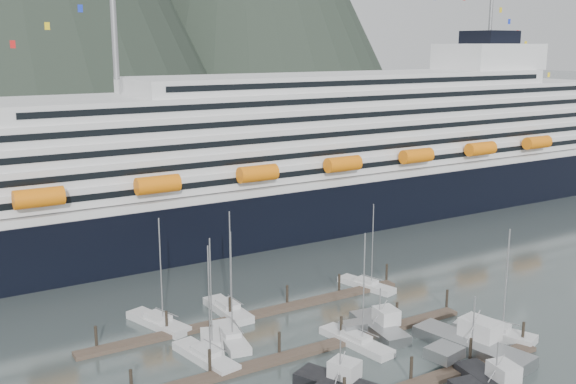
% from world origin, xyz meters
% --- Properties ---
extents(ground, '(1600.00, 1600.00, 0.00)m').
position_xyz_m(ground, '(0.00, 0.00, 0.00)').
color(ground, '#3F4A4A').
rests_on(ground, ground).
extents(cruise_ship, '(210.00, 30.40, 50.30)m').
position_xyz_m(cruise_ship, '(30.03, 54.94, 12.04)').
color(cruise_ship, black).
rests_on(cruise_ship, ground).
extents(dock_mid, '(48.18, 2.28, 3.20)m').
position_xyz_m(dock_mid, '(-4.93, 3.05, 0.31)').
color(dock_mid, '#4A3B2F').
rests_on(dock_mid, ground).
extents(dock_far, '(48.18, 2.28, 3.20)m').
position_xyz_m(dock_far, '(-4.93, 16.05, 0.31)').
color(dock_far, '#4A3B2F').
rests_on(dock_far, ground).
extents(sailboat_a, '(6.07, 9.55, 14.74)m').
position_xyz_m(sailboat_a, '(-14.12, 9.71, 0.44)').
color(sailboat_a, silver).
rests_on(sailboat_a, ground).
extents(sailboat_b, '(4.42, 10.62, 14.72)m').
position_xyz_m(sailboat_b, '(-16.01, 7.42, 0.43)').
color(sailboat_b, silver).
rests_on(sailboat_b, ground).
extents(sailboat_c, '(4.33, 9.98, 14.79)m').
position_xyz_m(sailboat_c, '(-11.12, 10.80, 0.43)').
color(sailboat_c, silver).
rests_on(sailboat_c, ground).
extents(sailboat_d, '(4.04, 10.98, 14.93)m').
position_xyz_m(sailboat_d, '(1.51, 1.67, 0.42)').
color(sailboat_d, silver).
rests_on(sailboat_d, ground).
extents(sailboat_e, '(5.66, 10.76, 15.26)m').
position_xyz_m(sailboat_e, '(-17.16, 19.82, 0.44)').
color(sailboat_e, silver).
rests_on(sailboat_e, ground).
extents(sailboat_f, '(3.07, 9.94, 15.15)m').
position_xyz_m(sailboat_f, '(-7.46, 18.85, 0.45)').
color(sailboat_f, silver).
rests_on(sailboat_f, ground).
extents(sailboat_g, '(4.67, 9.79, 13.58)m').
position_xyz_m(sailboat_g, '(14.93, 16.88, 0.41)').
color(sailboat_g, silver).
rests_on(sailboat_g, ground).
extents(sailboat_h, '(6.44, 10.42, 14.76)m').
position_xyz_m(sailboat_h, '(18.00, -5.39, 0.45)').
color(sailboat_h, silver).
rests_on(sailboat_h, ground).
extents(trawler_b, '(8.81, 10.37, 6.41)m').
position_xyz_m(trawler_b, '(-6.86, -6.47, 0.84)').
color(trawler_b, black).
rests_on(trawler_b, ground).
extents(trawler_c, '(11.07, 15.47, 7.69)m').
position_xyz_m(trawler_c, '(12.16, -7.04, 0.96)').
color(trawler_c, gray).
rests_on(trawler_c, ground).
extents(trawler_d, '(7.96, 10.70, 6.12)m').
position_xyz_m(trawler_d, '(7.26, -14.98, 0.82)').
color(trawler_d, black).
rests_on(trawler_d, ground).
extents(trawler_e, '(8.00, 10.48, 6.54)m').
position_xyz_m(trawler_e, '(6.16, 3.14, 0.86)').
color(trawler_e, gray).
rests_on(trawler_e, ground).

